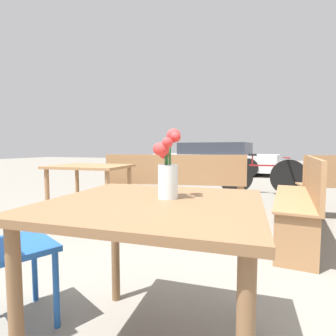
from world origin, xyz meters
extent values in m
cube|color=brown|center=(0.00, 0.00, 0.71)|extent=(0.93, 0.89, 0.03)
cylinder|color=brown|center=(-0.37, -0.38, 0.35)|extent=(0.05, 0.05, 0.69)
cylinder|color=brown|center=(-0.40, 0.34, 0.35)|extent=(0.05, 0.05, 0.69)
cylinder|color=brown|center=(0.37, 0.38, 0.35)|extent=(0.05, 0.05, 0.69)
cylinder|color=silver|center=(0.04, 0.06, 0.80)|extent=(0.09, 0.09, 0.15)
cylinder|color=silver|center=(0.04, 0.06, 0.77)|extent=(0.08, 0.08, 0.08)
cylinder|color=#337038|center=(0.05, 0.06, 0.85)|extent=(0.01, 0.01, 0.25)
sphere|color=red|center=(0.08, 0.06, 0.99)|extent=(0.04, 0.04, 0.04)
cylinder|color=#337038|center=(0.05, 0.08, 0.86)|extent=(0.01, 0.01, 0.25)
sphere|color=red|center=(0.05, 0.11, 1.00)|extent=(0.06, 0.06, 0.06)
cylinder|color=#337038|center=(0.03, 0.08, 0.82)|extent=(0.01, 0.01, 0.18)
sphere|color=red|center=(0.01, 0.10, 0.92)|extent=(0.06, 0.06, 0.06)
cylinder|color=#337038|center=(0.03, 0.06, 0.83)|extent=(0.01, 0.01, 0.19)
sphere|color=red|center=(0.00, 0.06, 0.94)|extent=(0.06, 0.06, 0.06)
cylinder|color=#337038|center=(0.04, 0.05, 0.83)|extent=(0.01, 0.01, 0.19)
sphere|color=red|center=(0.03, 0.02, 0.94)|extent=(0.06, 0.06, 0.06)
cylinder|color=#337038|center=(0.05, 0.05, 0.84)|extent=(0.01, 0.01, 0.22)
sphere|color=red|center=(0.05, 0.02, 0.97)|extent=(0.05, 0.05, 0.05)
cube|color=#1E519E|center=(-0.79, -0.06, 0.43)|extent=(0.53, 0.53, 0.03)
cylinder|color=#1E519E|center=(-0.87, 0.16, 0.21)|extent=(0.03, 0.03, 0.41)
cylinder|color=#1E519E|center=(-0.56, 0.02, 0.21)|extent=(0.03, 0.03, 0.41)
cube|color=#9E7047|center=(-0.75, 2.56, 0.44)|extent=(2.00, 0.72, 0.02)
cube|color=#9E7047|center=(-0.72, 2.41, 0.65)|extent=(1.94, 0.40, 0.40)
cube|color=#9E7047|center=(-1.65, 2.40, 0.21)|extent=(0.12, 0.33, 0.43)
cube|color=#9E7047|center=(0.16, 2.73, 0.21)|extent=(0.12, 0.33, 0.43)
cube|color=#9E7047|center=(0.98, 2.93, 0.21)|extent=(0.11, 0.33, 0.43)
cube|color=#9E7047|center=(0.76, 1.92, 0.44)|extent=(0.49, 1.63, 0.02)
cube|color=#9E7047|center=(0.92, 1.90, 0.65)|extent=(0.16, 1.60, 0.40)
cube|color=#9E7047|center=(0.70, 1.18, 0.21)|extent=(0.33, 0.09, 0.43)
cube|color=#9E7047|center=(0.82, 2.66, 0.21)|extent=(0.33, 0.09, 0.43)
cube|color=#9E7047|center=(-1.50, 1.60, 0.72)|extent=(0.93, 0.75, 0.03)
cylinder|color=#9E7047|center=(-1.86, 1.29, 0.35)|extent=(0.05, 0.05, 0.71)
cylinder|color=#9E7047|center=(-1.10, 1.34, 0.35)|extent=(0.05, 0.05, 0.71)
cylinder|color=#9E7047|center=(-1.90, 1.85, 0.35)|extent=(0.05, 0.05, 0.71)
cylinder|color=#9E7047|center=(-1.14, 1.91, 0.35)|extent=(0.05, 0.05, 0.71)
cylinder|color=black|center=(-0.08, 4.52, 0.36)|extent=(0.71, 0.13, 0.71)
cylinder|color=black|center=(0.95, 4.66, 0.36)|extent=(0.71, 0.13, 0.71)
cube|color=maroon|center=(0.43, 4.59, 0.59)|extent=(0.92, 0.15, 0.03)
cylinder|color=maroon|center=(0.25, 4.56, 0.69)|extent=(0.02, 0.02, 0.21)
cube|color=black|center=(0.25, 4.56, 0.80)|extent=(0.17, 0.08, 0.04)
cube|color=maroon|center=(0.89, 4.65, 0.75)|extent=(0.10, 0.44, 0.02)
cube|color=silver|center=(-1.20, 8.75, 0.42)|extent=(4.56, 2.32, 0.56)
cube|color=#2D333D|center=(-1.20, 8.75, 0.91)|extent=(2.59, 1.94, 0.42)
cylinder|color=black|center=(-2.65, 8.06, 0.30)|extent=(0.62, 0.25, 0.60)
cylinder|color=black|center=(-2.44, 9.77, 0.30)|extent=(0.62, 0.25, 0.60)
cylinder|color=black|center=(0.05, 7.73, 0.30)|extent=(0.62, 0.25, 0.60)
cylinder|color=black|center=(0.25, 9.44, 0.30)|extent=(0.62, 0.25, 0.60)
camera|label=1|loc=(0.43, -1.02, 0.95)|focal=28.00mm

